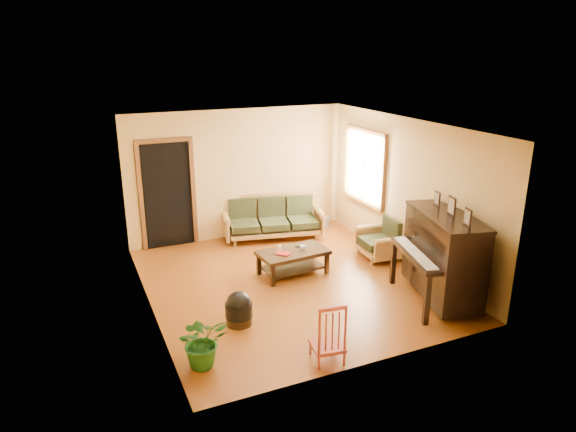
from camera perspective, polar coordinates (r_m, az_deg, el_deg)
name	(u,v)px	position (r m, az deg, el deg)	size (l,w,h in m)	color
floor	(289,282)	(8.62, 0.15, -7.40)	(5.00, 5.00, 0.00)	#6A330D
doorway	(168,196)	(10.10, -13.23, 2.22)	(1.08, 0.16, 2.05)	black
window	(365,167)	(10.22, 8.56, 5.44)	(0.12, 1.36, 1.46)	white
sofa	(273,218)	(10.41, -1.64, -0.24)	(2.00, 0.84, 0.86)	#AA793E
coffee_table	(293,262)	(8.84, 0.55, -5.18)	(1.18, 0.64, 0.43)	black
armchair	(379,238)	(9.59, 10.11, -2.39)	(0.75, 0.79, 0.79)	#AA793E
piano	(443,258)	(8.13, 16.84, -4.52)	(0.93, 1.58, 1.39)	black
footstool	(239,312)	(7.38, -5.47, -10.60)	(0.39, 0.39, 0.37)	black
red_chair	(328,331)	(6.49, 4.42, -12.62)	(0.38, 0.42, 0.82)	maroon
leaning_frame	(318,211)	(11.19, 3.33, 0.53)	(0.49, 0.11, 0.65)	gold
ceramic_crock	(325,221)	(11.25, 4.16, -0.55)	(0.18, 0.18, 0.22)	#344F9D
potted_plant	(203,341)	(6.50, -9.44, -13.55)	(0.61, 0.53, 0.68)	#1B5518
book	(281,255)	(8.55, -0.79, -4.38)	(0.17, 0.23, 0.02)	maroon
candle	(280,248)	(8.72, -0.93, -3.62)	(0.06, 0.06, 0.11)	white
glass_jar	(303,247)	(8.82, 1.64, -3.51)	(0.10, 0.10, 0.07)	silver
remote	(299,246)	(8.93, 1.28, -3.40)	(0.15, 0.04, 0.01)	black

